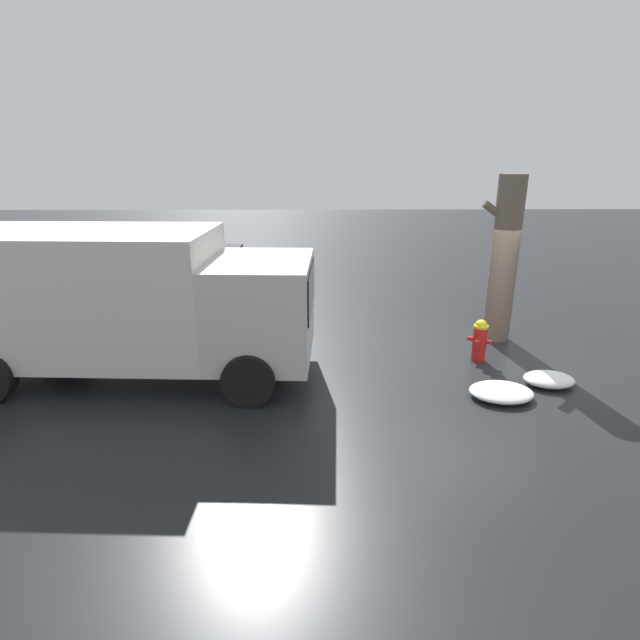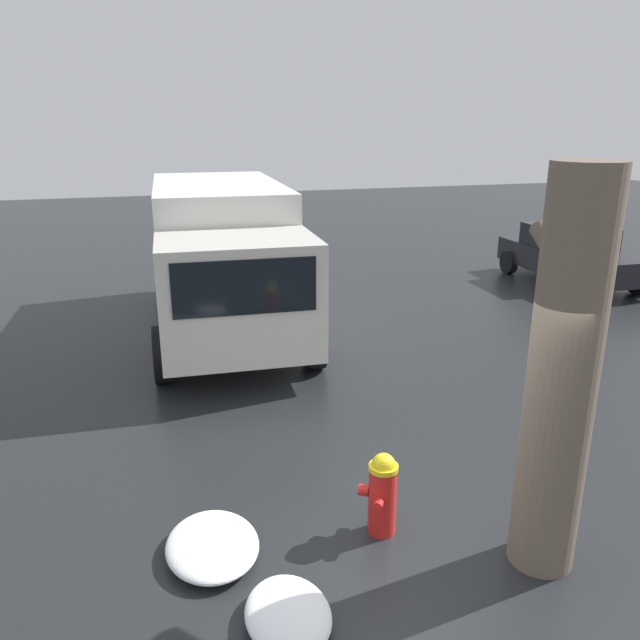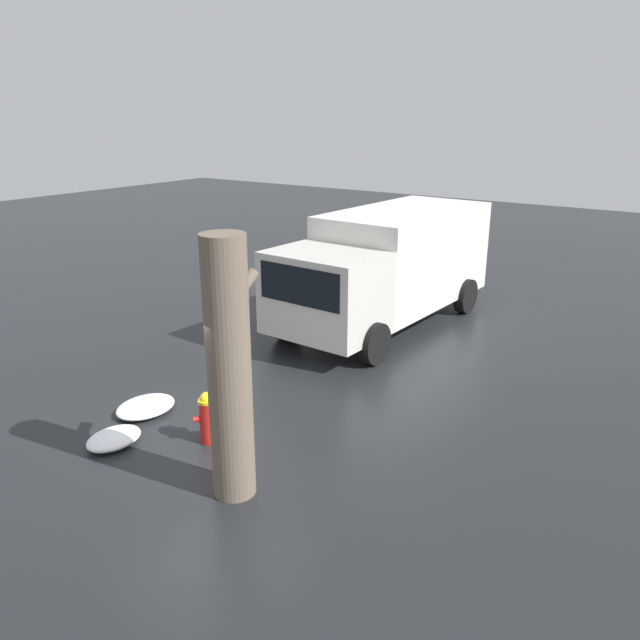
{
  "view_description": "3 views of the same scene",
  "coord_description": "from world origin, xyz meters",
  "px_view_note": "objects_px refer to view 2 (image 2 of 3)",
  "views": [
    {
      "loc": [
        3.37,
        9.42,
        3.99
      ],
      "look_at": [
        3.26,
        1.05,
        1.23
      ],
      "focal_mm": 28.0,
      "sensor_mm": 36.0,
      "label": 1
    },
    {
      "loc": [
        -4.9,
        2.08,
        3.94
      ],
      "look_at": [
        3.8,
        -0.48,
        1.0
      ],
      "focal_mm": 35.0,
      "sensor_mm": 36.0,
      "label": 2
    },
    {
      "loc": [
        -6.28,
        -6.5,
        5.04
      ],
      "look_at": [
        2.87,
        -0.17,
        1.3
      ],
      "focal_mm": 35.0,
      "sensor_mm": 36.0,
      "label": 3
    }
  ],
  "objects_px": {
    "fire_hydrant": "(382,492)",
    "tree_trunk": "(562,378)",
    "parked_car": "(570,254)",
    "delivery_truck": "(223,252)"
  },
  "relations": [
    {
      "from": "fire_hydrant",
      "to": "delivery_truck",
      "type": "relative_size",
      "value": 0.13
    },
    {
      "from": "delivery_truck",
      "to": "parked_car",
      "type": "relative_size",
      "value": 1.75
    },
    {
      "from": "delivery_truck",
      "to": "fire_hydrant",
      "type": "bearing_deg",
      "value": 97.33
    },
    {
      "from": "delivery_truck",
      "to": "tree_trunk",
      "type": "bearing_deg",
      "value": 106.14
    },
    {
      "from": "fire_hydrant",
      "to": "tree_trunk",
      "type": "height_order",
      "value": "tree_trunk"
    },
    {
      "from": "tree_trunk",
      "to": "fire_hydrant",
      "type": "bearing_deg",
      "value": 57.99
    },
    {
      "from": "fire_hydrant",
      "to": "delivery_truck",
      "type": "height_order",
      "value": "delivery_truck"
    },
    {
      "from": "tree_trunk",
      "to": "parked_car",
      "type": "bearing_deg",
      "value": -38.31
    },
    {
      "from": "tree_trunk",
      "to": "parked_car",
      "type": "relative_size",
      "value": 0.94
    },
    {
      "from": "tree_trunk",
      "to": "parked_car",
      "type": "xyz_separation_m",
      "value": [
        8.74,
        -6.9,
        -1.11
      ]
    }
  ]
}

